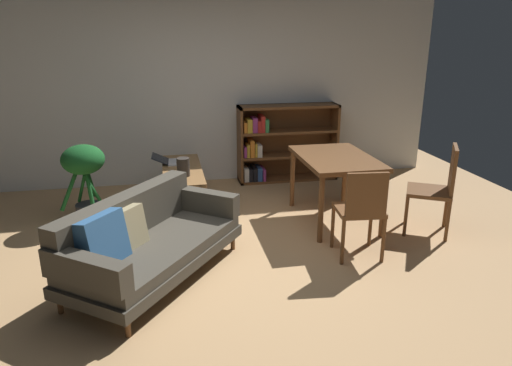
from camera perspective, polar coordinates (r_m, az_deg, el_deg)
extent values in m
plane|color=tan|center=(4.41, -3.33, -10.00)|extent=(8.16, 8.16, 0.00)
cube|color=silver|center=(6.62, -6.92, 11.67)|extent=(6.80, 0.10, 2.70)
cylinder|color=brown|center=(4.68, -2.87, -7.28)|extent=(0.04, 0.04, 0.14)
cylinder|color=brown|center=(3.58, -15.45, -16.71)|extent=(0.04, 0.04, 0.14)
cylinder|color=brown|center=(5.01, -9.60, -5.76)|extent=(0.04, 0.04, 0.14)
cylinder|color=brown|center=(4.00, -22.89, -13.58)|extent=(0.04, 0.04, 0.14)
cube|color=#474238|center=(4.21, -12.09, -8.87)|extent=(1.66, 1.84, 0.10)
cube|color=#474238|center=(4.17, -12.18, -7.64)|extent=(1.60, 1.77, 0.10)
cube|color=#474238|center=(4.26, -15.63, -3.86)|extent=(1.14, 1.42, 0.38)
cube|color=#474238|center=(4.70, -6.45, -2.21)|extent=(0.69, 0.57, 0.22)
cube|color=#474238|center=(3.58, -20.16, -10.00)|extent=(0.69, 0.57, 0.22)
cube|color=#336093|center=(3.84, -18.33, -6.69)|extent=(0.42, 0.46, 0.43)
cube|color=tan|center=(4.06, -15.53, -5.46)|extent=(0.35, 0.38, 0.36)
cube|color=olive|center=(6.32, -9.20, 1.13)|extent=(0.46, 0.04, 0.52)
cube|color=olive|center=(5.10, -8.56, -3.00)|extent=(0.46, 0.04, 0.52)
cube|color=olive|center=(5.71, -8.91, -0.92)|extent=(0.46, 1.29, 0.04)
cube|color=olive|center=(5.63, -9.03, 1.58)|extent=(0.46, 1.33, 0.04)
cube|color=olive|center=(5.78, -8.80, -2.95)|extent=(0.46, 1.29, 0.04)
cube|color=silver|center=(5.89, -9.59, 2.56)|extent=(0.24, 0.33, 0.02)
cube|color=black|center=(5.88, -11.67, 2.95)|extent=(0.21, 0.32, 0.10)
cylinder|color=#2D2823|center=(5.30, -8.91, 1.94)|extent=(0.14, 0.14, 0.21)
cylinder|color=slate|center=(5.29, -8.94, 2.38)|extent=(0.08, 0.08, 0.01)
cylinder|color=#333338|center=(5.70, -19.77, -3.34)|extent=(0.28, 0.28, 0.20)
cylinder|color=#195623|center=(5.58, -19.27, -0.88)|extent=(0.19, 0.07, 0.34)
cylinder|color=#195623|center=(5.71, -19.79, 0.68)|extent=(0.08, 0.33, 0.57)
cylinder|color=#195623|center=(5.67, -20.57, -0.64)|extent=(0.15, 0.14, 0.37)
cylinder|color=#195623|center=(5.52, -21.62, 0.00)|extent=(0.30, 0.21, 0.60)
cylinder|color=#195623|center=(5.48, -19.88, 0.07)|extent=(0.13, 0.22, 0.59)
ellipsoid|color=#195623|center=(5.51, -20.46, 2.72)|extent=(0.47, 0.47, 0.33)
cylinder|color=brown|center=(5.73, 4.48, 0.55)|extent=(0.06, 0.06, 0.71)
cylinder|color=brown|center=(4.76, 7.97, -3.29)|extent=(0.06, 0.06, 0.71)
cylinder|color=brown|center=(5.94, 10.81, 0.93)|extent=(0.06, 0.06, 0.71)
cylinder|color=brown|center=(5.02, 15.35, -2.65)|extent=(0.06, 0.06, 0.71)
cube|color=brown|center=(5.24, 9.76, 2.99)|extent=(0.78, 1.18, 0.05)
cylinder|color=brown|center=(5.15, 17.89, -3.97)|extent=(0.04, 0.04, 0.44)
cylinder|color=brown|center=(5.52, 18.02, -2.47)|extent=(0.04, 0.04, 0.44)
cylinder|color=brown|center=(5.17, 22.44, -4.41)|extent=(0.04, 0.04, 0.44)
cylinder|color=brown|center=(5.54, 22.25, -2.89)|extent=(0.04, 0.04, 0.44)
cube|color=brown|center=(5.26, 20.43, -0.98)|extent=(0.60, 0.60, 0.04)
cube|color=brown|center=(5.20, 22.99, 1.53)|extent=(0.23, 0.36, 0.49)
cylinder|color=brown|center=(4.72, 9.38, -5.32)|extent=(0.04, 0.04, 0.44)
cylinder|color=brown|center=(4.83, 13.84, -5.05)|extent=(0.04, 0.04, 0.44)
cylinder|color=brown|center=(4.40, 10.59, -7.17)|extent=(0.04, 0.04, 0.44)
cylinder|color=brown|center=(4.52, 15.34, -6.82)|extent=(0.04, 0.04, 0.44)
cube|color=brown|center=(4.52, 12.49, -3.27)|extent=(0.46, 0.44, 0.04)
cube|color=brown|center=(4.28, 13.43, -1.37)|extent=(0.38, 0.07, 0.41)
cube|color=brown|center=(6.59, -1.98, 4.66)|extent=(0.04, 0.36, 1.09)
cube|color=brown|center=(6.94, 9.50, 5.12)|extent=(0.04, 0.36, 1.09)
cube|color=brown|center=(6.63, 4.01, 9.37)|extent=(1.43, 0.36, 0.04)
cube|color=brown|center=(6.87, 3.82, 0.62)|extent=(1.43, 0.36, 0.04)
cube|color=brown|center=(6.88, 3.56, 5.22)|extent=(1.40, 0.04, 1.09)
cube|color=brown|center=(6.77, 3.88, 3.48)|extent=(1.40, 0.34, 0.04)
cube|color=brown|center=(6.69, 3.94, 6.38)|extent=(1.40, 0.34, 0.04)
cube|color=silver|center=(6.68, -1.30, 1.17)|extent=(0.07, 0.25, 0.19)
cube|color=black|center=(6.69, -0.79, 1.12)|extent=(0.05, 0.24, 0.17)
cube|color=black|center=(6.71, -0.28, 1.27)|extent=(0.06, 0.30, 0.19)
cube|color=#2D5199|center=(6.72, 0.31, 1.27)|extent=(0.06, 0.27, 0.19)
cube|color=#993884|center=(6.74, 0.82, 1.22)|extent=(0.04, 0.30, 0.17)
cube|color=#993884|center=(6.58, -1.44, 3.92)|extent=(0.04, 0.21, 0.15)
cube|color=gold|center=(6.59, -1.08, 4.06)|extent=(0.04, 0.22, 0.18)
cube|color=orange|center=(6.60, -0.62, 4.36)|extent=(0.06, 0.26, 0.24)
cube|color=gold|center=(6.61, -0.13, 4.16)|extent=(0.03, 0.23, 0.19)
cube|color=silver|center=(6.63, 0.28, 4.11)|extent=(0.06, 0.27, 0.17)
cube|color=orange|center=(6.51, -1.44, 6.91)|extent=(0.04, 0.24, 0.15)
cube|color=gold|center=(6.52, -0.93, 7.11)|extent=(0.07, 0.26, 0.19)
cube|color=#993884|center=(6.53, -0.25, 7.19)|extent=(0.07, 0.22, 0.20)
cube|color=red|center=(6.56, 0.20, 7.07)|extent=(0.04, 0.30, 0.16)
cube|color=red|center=(6.56, 0.66, 7.34)|extent=(0.05, 0.27, 0.23)
cube|color=#337F47|center=(6.57, 1.17, 7.15)|extent=(0.05, 0.24, 0.18)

